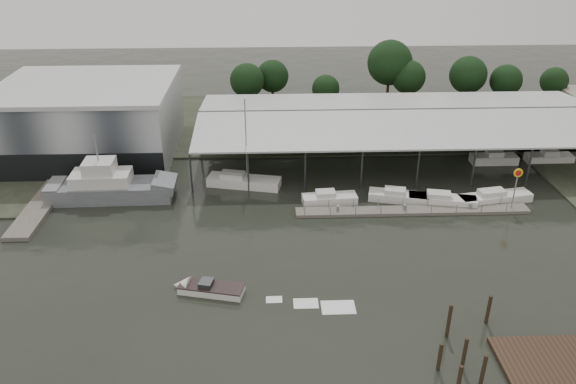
{
  "coord_description": "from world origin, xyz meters",
  "views": [
    {
      "loc": [
        -2.1,
        -48.32,
        32.65
      ],
      "look_at": [
        0.11,
        10.98,
        2.5
      ],
      "focal_mm": 35.0,
      "sensor_mm": 36.0,
      "label": 1
    }
  ],
  "objects_px": {
    "shell_fuel_sign": "(517,181)",
    "grey_trawler": "(111,187)",
    "white_sailboat": "(243,181)",
    "speedboat_underway": "(206,288)"
  },
  "relations": [
    {
      "from": "grey_trawler",
      "to": "shell_fuel_sign",
      "type": "bearing_deg",
      "value": -7.21
    },
    {
      "from": "grey_trawler",
      "to": "white_sailboat",
      "type": "relative_size",
      "value": 1.32
    },
    {
      "from": "white_sailboat",
      "to": "speedboat_underway",
      "type": "height_order",
      "value": "white_sailboat"
    },
    {
      "from": "grey_trawler",
      "to": "speedboat_underway",
      "type": "bearing_deg",
      "value": -56.96
    },
    {
      "from": "white_sailboat",
      "to": "speedboat_underway",
      "type": "relative_size",
      "value": 0.68
    },
    {
      "from": "shell_fuel_sign",
      "to": "grey_trawler",
      "type": "relative_size",
      "value": 0.35
    },
    {
      "from": "grey_trawler",
      "to": "speedboat_underway",
      "type": "distance_m",
      "value": 24.0
    },
    {
      "from": "grey_trawler",
      "to": "white_sailboat",
      "type": "distance_m",
      "value": 16.55
    },
    {
      "from": "shell_fuel_sign",
      "to": "grey_trawler",
      "type": "distance_m",
      "value": 49.15
    },
    {
      "from": "white_sailboat",
      "to": "speedboat_underway",
      "type": "bearing_deg",
      "value": -84.42
    }
  ]
}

